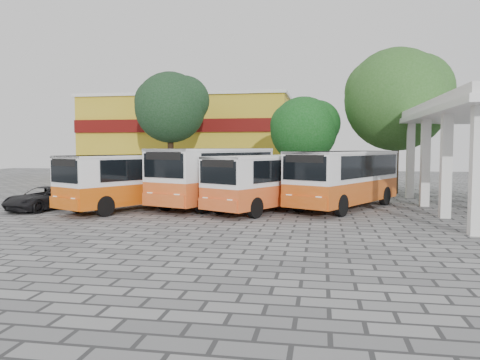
% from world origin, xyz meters
% --- Properties ---
extents(ground, '(90.00, 90.00, 0.00)m').
position_xyz_m(ground, '(0.00, 0.00, 0.00)').
color(ground, slate).
rests_on(ground, ground).
extents(shophouse_block, '(20.40, 10.40, 8.30)m').
position_xyz_m(shophouse_block, '(-11.00, 25.99, 4.16)').
color(shophouse_block, gold).
rests_on(shophouse_block, ground).
extents(bus_far_left, '(5.73, 8.40, 2.82)m').
position_xyz_m(bus_far_left, '(-7.31, 2.23, 1.63)').
color(bus_far_left, '#CD5108').
rests_on(bus_far_left, ground).
extents(bus_centre_left, '(5.55, 9.30, 3.14)m').
position_xyz_m(bus_centre_left, '(-3.39, 4.23, 1.82)').
color(bus_centre_left, '#DD591F').
rests_on(bus_centre_left, ground).
extents(bus_centre_right, '(5.74, 8.32, 2.79)m').
position_xyz_m(bus_centre_right, '(-0.36, 2.91, 1.61)').
color(bus_centre_right, '#DB5621').
rests_on(bus_centre_right, ground).
extents(bus_far_right, '(6.17, 8.97, 3.01)m').
position_xyz_m(bus_far_right, '(3.52, 4.36, 1.74)').
color(bus_far_right, '#C95011').
rests_on(bus_far_right, ground).
extents(tree_left, '(5.94, 5.66, 9.23)m').
position_xyz_m(tree_left, '(-9.64, 15.69, 6.57)').
color(tree_left, black).
rests_on(tree_left, ground).
extents(tree_middle, '(5.03, 4.79, 6.84)m').
position_xyz_m(tree_middle, '(1.05, 13.54, 4.60)').
color(tree_middle, '#433016').
rests_on(tree_middle, ground).
extents(tree_right, '(7.42, 7.06, 10.02)m').
position_xyz_m(tree_right, '(7.43, 13.39, 6.72)').
color(tree_right, '#3A2917').
rests_on(tree_right, ground).
extents(parked_car, '(2.93, 4.59, 1.18)m').
position_xyz_m(parked_car, '(-11.74, 1.23, 0.59)').
color(parked_car, black).
rests_on(parked_car, ground).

